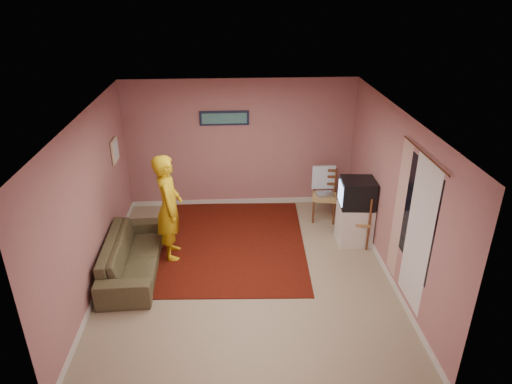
{
  "coord_description": "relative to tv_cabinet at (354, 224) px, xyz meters",
  "views": [
    {
      "loc": [
        -0.19,
        -6.05,
        4.3
      ],
      "look_at": [
        0.2,
        0.6,
        1.15
      ],
      "focal_mm": 32.0,
      "sensor_mm": 36.0,
      "label": 1
    }
  ],
  "objects": [
    {
      "name": "chair_a",
      "position": [
        -0.37,
        0.86,
        0.25
      ],
      "size": [
        0.53,
        0.51,
        0.54
      ],
      "rotation": [
        0.0,
        0.0,
        -0.2
      ],
      "color": "tan",
      "rests_on": "ground"
    },
    {
      "name": "picture_back",
      "position": [
        -2.25,
        1.61,
        1.49
      ],
      "size": [
        0.95,
        0.04,
        0.28
      ],
      "color": "#131934",
      "rests_on": "wall_back"
    },
    {
      "name": "window",
      "position": [
        0.29,
        -1.75,
        1.09
      ],
      "size": [
        0.01,
        1.1,
        1.5
      ],
      "primitive_type": "cube",
      "color": "black",
      "rests_on": "wall_right"
    },
    {
      "name": "sofa",
      "position": [
        -3.75,
        -0.68,
        -0.06
      ],
      "size": [
        0.85,
        2.05,
        0.59
      ],
      "primitive_type": "imported",
      "rotation": [
        0.0,
        0.0,
        1.6
      ],
      "color": "brown",
      "rests_on": "ground"
    },
    {
      "name": "chair_b",
      "position": [
        0.05,
        -0.05,
        0.24
      ],
      "size": [
        0.52,
        0.54,
        0.53
      ],
      "rotation": [
        0.0,
        0.0,
        -1.84
      ],
      "color": "tan",
      "rests_on": "ground"
    },
    {
      "name": "baseboard_left",
      "position": [
        -4.19,
        -0.85,
        -0.31
      ],
      "size": [
        0.02,
        5.0,
        0.1
      ],
      "primitive_type": "cube",
      "color": "silver",
      "rests_on": "ground"
    },
    {
      "name": "curtain_sheer",
      "position": [
        0.28,
        -1.9,
        0.89
      ],
      "size": [
        0.01,
        0.75,
        2.1
      ],
      "primitive_type": "cube",
      "color": "silver",
      "rests_on": "wall_right"
    },
    {
      "name": "tv_cabinet",
      "position": [
        0.0,
        0.0,
        0.0
      ],
      "size": [
        0.56,
        0.51,
        0.72
      ],
      "primitive_type": "cube",
      "color": "silver",
      "rests_on": "ground"
    },
    {
      "name": "baseboard_back",
      "position": [
        -1.95,
        1.64,
        -0.31
      ],
      "size": [
        4.5,
        0.02,
        0.1
      ],
      "primitive_type": "cube",
      "color": "silver",
      "rests_on": "ground"
    },
    {
      "name": "crt_tv",
      "position": [
        -0.01,
        0.0,
        0.6
      ],
      "size": [
        0.61,
        0.55,
        0.49
      ],
      "rotation": [
        0.0,
        0.0,
        -0.07
      ],
      "color": "black",
      "rests_on": "tv_cabinet"
    },
    {
      "name": "wall_back",
      "position": [
        -1.95,
        1.65,
        0.94
      ],
      "size": [
        4.5,
        0.02,
        2.6
      ],
      "primitive_type": "cube",
      "color": "#A36C6B",
      "rests_on": "ground"
    },
    {
      "name": "dvd_player",
      "position": [
        -0.37,
        0.86,
        0.18
      ],
      "size": [
        0.33,
        0.25,
        0.05
      ],
      "primitive_type": "cube",
      "rotation": [
        0.0,
        0.0,
        0.1
      ],
      "color": "#ACACB0",
      "rests_on": "chair_a"
    },
    {
      "name": "person",
      "position": [
        -3.17,
        -0.24,
        0.55
      ],
      "size": [
        0.5,
        0.71,
        1.81
      ],
      "primitive_type": "imported",
      "rotation": [
        0.0,
        0.0,
        1.68
      ],
      "color": "gold",
      "rests_on": "ground"
    },
    {
      "name": "baseboard_right",
      "position": [
        0.29,
        -0.85,
        -0.31
      ],
      "size": [
        0.02,
        5.0,
        0.1
      ],
      "primitive_type": "cube",
      "color": "silver",
      "rests_on": "ground"
    },
    {
      "name": "curtain_rod",
      "position": [
        0.25,
        -1.75,
        1.96
      ],
      "size": [
        0.02,
        1.4,
        0.02
      ],
      "primitive_type": "cylinder",
      "rotation": [
        1.57,
        0.0,
        0.0
      ],
      "color": "brown",
      "rests_on": "wall_right"
    },
    {
      "name": "area_rug",
      "position": [
        -2.13,
        0.05,
        -0.35
      ],
      "size": [
        2.63,
        3.22,
        0.02
      ],
      "primitive_type": "cube",
      "rotation": [
        0.0,
        0.0,
        -0.05
      ],
      "color": "#330E05",
      "rests_on": "ground"
    },
    {
      "name": "ceiling",
      "position": [
        -1.95,
        -0.85,
        2.24
      ],
      "size": [
        4.5,
        5.0,
        0.02
      ],
      "primitive_type": "cube",
      "color": "white",
      "rests_on": "wall_back"
    },
    {
      "name": "ground",
      "position": [
        -1.95,
        -0.85,
        -0.36
      ],
      "size": [
        5.0,
        5.0,
        0.0
      ],
      "primitive_type": "plane",
      "color": "gray",
      "rests_on": "ground"
    },
    {
      "name": "game_console",
      "position": [
        0.05,
        -0.05,
        0.16
      ],
      "size": [
        0.21,
        0.16,
        0.04
      ],
      "primitive_type": "cube",
      "rotation": [
        0.0,
        0.0,
        0.11
      ],
      "color": "white",
      "rests_on": "chair_b"
    },
    {
      "name": "curtain_floral",
      "position": [
        0.26,
        -1.2,
        0.89
      ],
      "size": [
        0.01,
        0.35,
        2.1
      ],
      "primitive_type": "cube",
      "color": "beige",
      "rests_on": "wall_right"
    },
    {
      "name": "blue_throw",
      "position": [
        -0.37,
        1.05,
        0.45
      ],
      "size": [
        0.44,
        0.06,
        0.46
      ],
      "primitive_type": "cube",
      "color": "#93C8F1",
      "rests_on": "chair_a"
    },
    {
      "name": "wall_left",
      "position": [
        -4.2,
        -0.85,
        0.94
      ],
      "size": [
        0.02,
        5.0,
        2.6
      ],
      "primitive_type": "cube",
      "color": "#A36C6B",
      "rests_on": "ground"
    },
    {
      "name": "picture_left",
      "position": [
        -4.17,
        0.75,
        1.19
      ],
      "size": [
        0.04,
        0.38,
        0.42
      ],
      "color": "beige",
      "rests_on": "wall_left"
    },
    {
      "name": "wall_front",
      "position": [
        -1.95,
        -3.35,
        0.94
      ],
      "size": [
        4.5,
        0.02,
        2.6
      ],
      "primitive_type": "cube",
      "color": "#A36C6B",
      "rests_on": "ground"
    },
    {
      "name": "wall_right",
      "position": [
        0.3,
        -0.85,
        0.94
      ],
      "size": [
        0.02,
        5.0,
        2.6
      ],
      "primitive_type": "cube",
      "color": "#A36C6B",
      "rests_on": "ground"
    }
  ]
}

